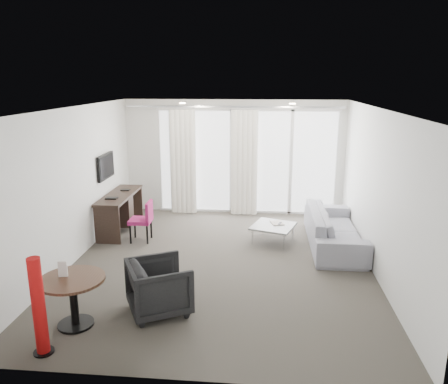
# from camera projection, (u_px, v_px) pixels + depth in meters

# --- Properties ---
(floor) EXTENTS (5.00, 6.00, 0.00)m
(floor) POSITION_uv_depth(u_px,v_px,m) (221.00, 263.00, 7.43)
(floor) COLOR #413C35
(floor) RESTS_ON ground
(ceiling) EXTENTS (5.00, 6.00, 0.00)m
(ceiling) POSITION_uv_depth(u_px,v_px,m) (220.00, 108.00, 6.78)
(ceiling) COLOR white
(ceiling) RESTS_ON ground
(wall_left) EXTENTS (0.00, 6.00, 2.60)m
(wall_left) POSITION_uv_depth(u_px,v_px,m) (73.00, 186.00, 7.33)
(wall_left) COLOR silver
(wall_left) RESTS_ON ground
(wall_right) EXTENTS (0.00, 6.00, 2.60)m
(wall_right) POSITION_uv_depth(u_px,v_px,m) (378.00, 193.00, 6.88)
(wall_right) COLOR silver
(wall_right) RESTS_ON ground
(wall_front) EXTENTS (5.00, 0.00, 2.60)m
(wall_front) POSITION_uv_depth(u_px,v_px,m) (189.00, 266.00, 4.21)
(wall_front) COLOR silver
(wall_front) RESTS_ON ground
(window_panel) EXTENTS (4.00, 0.02, 2.38)m
(window_panel) POSITION_uv_depth(u_px,v_px,m) (247.00, 162.00, 9.98)
(window_panel) COLOR white
(window_panel) RESTS_ON ground
(window_frame) EXTENTS (4.10, 0.06, 2.44)m
(window_frame) POSITION_uv_depth(u_px,v_px,m) (247.00, 162.00, 9.96)
(window_frame) COLOR white
(window_frame) RESTS_ON ground
(curtain_left) EXTENTS (0.60, 0.20, 2.38)m
(curtain_left) POSITION_uv_depth(u_px,v_px,m) (183.00, 162.00, 9.95)
(curtain_left) COLOR white
(curtain_left) RESTS_ON ground
(curtain_right) EXTENTS (0.60, 0.20, 2.38)m
(curtain_right) POSITION_uv_depth(u_px,v_px,m) (244.00, 163.00, 9.82)
(curtain_right) COLOR white
(curtain_right) RESTS_ON ground
(curtain_track) EXTENTS (4.80, 0.04, 0.04)m
(curtain_track) POSITION_uv_depth(u_px,v_px,m) (233.00, 107.00, 9.53)
(curtain_track) COLOR #B2B2B7
(curtain_track) RESTS_ON ceiling
(downlight_a) EXTENTS (0.12, 0.12, 0.02)m
(downlight_a) POSITION_uv_depth(u_px,v_px,m) (182.00, 103.00, 8.40)
(downlight_a) COLOR #FFE0B2
(downlight_a) RESTS_ON ceiling
(downlight_b) EXTENTS (0.12, 0.12, 0.02)m
(downlight_b) POSITION_uv_depth(u_px,v_px,m) (292.00, 104.00, 8.21)
(downlight_b) COLOR #FFE0B2
(downlight_b) RESTS_ON ceiling
(desk) EXTENTS (0.51, 1.64, 0.77)m
(desk) POSITION_uv_depth(u_px,v_px,m) (120.00, 212.00, 8.96)
(desk) COLOR black
(desk) RESTS_ON floor
(tv) EXTENTS (0.05, 0.80, 0.50)m
(tv) POSITION_uv_depth(u_px,v_px,m) (106.00, 166.00, 8.71)
(tv) COLOR black
(tv) RESTS_ON wall_left
(desk_chair) EXTENTS (0.44, 0.41, 0.79)m
(desk_chair) POSITION_uv_depth(u_px,v_px,m) (140.00, 221.00, 8.37)
(desk_chair) COLOR #971A56
(desk_chair) RESTS_ON floor
(round_table) EXTENTS (0.86, 0.86, 0.65)m
(round_table) POSITION_uv_depth(u_px,v_px,m) (74.00, 302.00, 5.49)
(round_table) COLOR #3F2619
(round_table) RESTS_ON floor
(menu_card) EXTENTS (0.11, 0.04, 0.20)m
(menu_card) POSITION_uv_depth(u_px,v_px,m) (63.00, 271.00, 5.44)
(menu_card) COLOR white
(menu_card) RESTS_ON round_table
(red_lamp) EXTENTS (0.25, 0.25, 1.17)m
(red_lamp) POSITION_uv_depth(u_px,v_px,m) (39.00, 307.00, 4.87)
(red_lamp) COLOR #A20D0D
(red_lamp) RESTS_ON floor
(tub_armchair) EXTENTS (1.05, 1.04, 0.71)m
(tub_armchair) POSITION_uv_depth(u_px,v_px,m) (159.00, 287.00, 5.82)
(tub_armchair) COLOR black
(tub_armchair) RESTS_ON floor
(coffee_table) EXTENTS (0.95, 0.95, 0.34)m
(coffee_table) POSITION_uv_depth(u_px,v_px,m) (273.00, 233.00, 8.37)
(coffee_table) COLOR gray
(coffee_table) RESTS_ON floor
(remote) EXTENTS (0.10, 0.17, 0.02)m
(remote) POSITION_uv_depth(u_px,v_px,m) (280.00, 223.00, 8.38)
(remote) COLOR black
(remote) RESTS_ON coffee_table
(magazine) EXTENTS (0.26, 0.30, 0.01)m
(magazine) POSITION_uv_depth(u_px,v_px,m) (277.00, 222.00, 8.43)
(magazine) COLOR gray
(magazine) RESTS_ON coffee_table
(sofa) EXTENTS (0.90, 2.31, 0.67)m
(sofa) POSITION_uv_depth(u_px,v_px,m) (334.00, 228.00, 8.15)
(sofa) COLOR gray
(sofa) RESTS_ON floor
(terrace_slab) EXTENTS (5.60, 3.00, 0.12)m
(terrace_slab) POSITION_uv_depth(u_px,v_px,m) (249.00, 198.00, 11.76)
(terrace_slab) COLOR #4D4D50
(terrace_slab) RESTS_ON ground
(rattan_chair_a) EXTENTS (0.73, 0.73, 0.84)m
(rattan_chair_a) POSITION_uv_depth(u_px,v_px,m) (275.00, 186.00, 11.04)
(rattan_chair_a) COLOR brown
(rattan_chair_a) RESTS_ON terrace_slab
(rattan_chair_b) EXTENTS (0.67, 0.67, 0.76)m
(rattan_chair_b) POSITION_uv_depth(u_px,v_px,m) (324.00, 185.00, 11.28)
(rattan_chair_b) COLOR brown
(rattan_chair_b) RESTS_ON terrace_slab
(rattan_table) EXTENTS (0.62, 0.62, 0.51)m
(rattan_table) POSITION_uv_depth(u_px,v_px,m) (276.00, 186.00, 11.72)
(rattan_table) COLOR brown
(rattan_table) RESTS_ON terrace_slab
(balustrade) EXTENTS (5.50, 0.06, 1.05)m
(balustrade) POSITION_uv_depth(u_px,v_px,m) (251.00, 167.00, 13.01)
(balustrade) COLOR #B2B2B7
(balustrade) RESTS_ON terrace_slab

